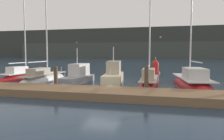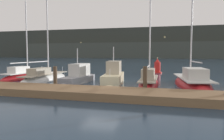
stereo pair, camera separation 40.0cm
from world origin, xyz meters
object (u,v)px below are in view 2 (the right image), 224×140
object	(u,v)px
motorboat_berth_3	(78,80)
sailboat_berth_5	(149,83)
channel_buoy	(157,67)
sailboat_berth_6	(192,84)
motorboat_berth_4	(113,79)
sailboat_berth_1	(24,77)
sailboat_berth_2	(45,80)

from	to	relation	value
motorboat_berth_3	sailboat_berth_5	distance (m)	6.25
channel_buoy	sailboat_berth_6	bearing A→B (deg)	-71.92
motorboat_berth_4	motorboat_berth_3	bearing A→B (deg)	-170.77
sailboat_berth_5	sailboat_berth_6	size ratio (longest dim) A/B	0.89
sailboat_berth_1	sailboat_berth_5	distance (m)	12.93
sailboat_berth_1	motorboat_berth_3	xyz separation A→B (m)	(6.63, -1.43, 0.14)
motorboat_berth_3	sailboat_berth_5	world-z (taller)	sailboat_berth_5
motorboat_berth_4	channel_buoy	distance (m)	11.33
sailboat_berth_2	sailboat_berth_6	bearing A→B (deg)	3.21
sailboat_berth_6	channel_buoy	size ratio (longest dim) A/B	4.94
channel_buoy	sailboat_berth_5	bearing A→B (deg)	-89.90
sailboat_berth_1	motorboat_berth_3	world-z (taller)	sailboat_berth_1
sailboat_berth_2	channel_buoy	bearing A→B (deg)	49.44
sailboat_berth_1	sailboat_berth_2	xyz separation A→B (m)	(3.23, -1.26, -0.01)
sailboat_berth_2	motorboat_berth_4	world-z (taller)	sailboat_berth_2
motorboat_berth_3	channel_buoy	world-z (taller)	motorboat_berth_3
sailboat_berth_1	sailboat_berth_5	world-z (taller)	sailboat_berth_5
sailboat_berth_1	motorboat_berth_4	bearing A→B (deg)	-5.36
sailboat_berth_2	sailboat_berth_6	distance (m)	13.08
sailboat_berth_2	channel_buoy	size ratio (longest dim) A/B	5.57
sailboat_berth_6	sailboat_berth_2	bearing A→B (deg)	-176.79
motorboat_berth_4	channel_buoy	xyz separation A→B (m)	(3.06, 10.90, 0.40)
motorboat_berth_3	sailboat_berth_6	xyz separation A→B (m)	(9.66, 0.90, -0.14)
sailboat_berth_1	motorboat_berth_4	distance (m)	9.84
sailboat_berth_1	sailboat_berth_5	size ratio (longest dim) A/B	0.95
sailboat_berth_2	motorboat_berth_3	world-z (taller)	sailboat_berth_2
sailboat_berth_1	sailboat_berth_6	world-z (taller)	sailboat_berth_6
motorboat_berth_3	motorboat_berth_4	bearing A→B (deg)	9.23
motorboat_berth_4	sailboat_berth_5	world-z (taller)	sailboat_berth_5
sailboat_berth_2	channel_buoy	world-z (taller)	sailboat_berth_2
motorboat_berth_3	sailboat_berth_1	bearing A→B (deg)	167.82
sailboat_berth_6	motorboat_berth_3	bearing A→B (deg)	-174.66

